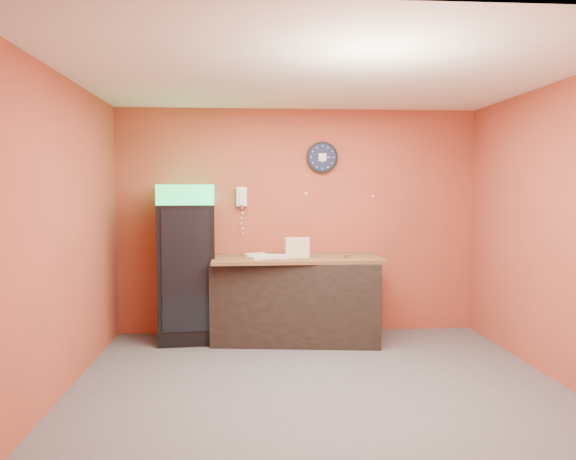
{
  "coord_description": "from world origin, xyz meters",
  "views": [
    {
      "loc": [
        -0.63,
        -5.02,
        1.78
      ],
      "look_at": [
        -0.23,
        0.6,
        1.39
      ],
      "focal_mm": 35.0,
      "sensor_mm": 36.0,
      "label": 1
    }
  ],
  "objects": [
    {
      "name": "floor",
      "position": [
        0.0,
        0.0,
        0.0
      ],
      "size": [
        4.5,
        4.5,
        0.0
      ],
      "primitive_type": "plane",
      "color": "#47474C",
      "rests_on": "ground"
    },
    {
      "name": "wall_clock",
      "position": [
        0.3,
        1.97,
        2.2
      ],
      "size": [
        0.39,
        0.06,
        0.39
      ],
      "color": "black",
      "rests_on": "back_wall"
    },
    {
      "name": "prep_counter",
      "position": [
        -0.06,
        1.57,
        0.48
      ],
      "size": [
        2.02,
        1.08,
        0.96
      ],
      "primitive_type": "cube",
      "rotation": [
        0.0,
        0.0,
        -0.12
      ],
      "color": "black",
      "rests_on": "floor"
    },
    {
      "name": "wrapped_sandwich_mid",
      "position": [
        -0.33,
        1.4,
        1.03
      ],
      "size": [
        0.33,
        0.17,
        0.04
      ],
      "primitive_type": "cube",
      "rotation": [
        0.0,
        0.0,
        -0.15
      ],
      "color": "silver",
      "rests_on": "butcher_paper"
    },
    {
      "name": "ceiling",
      "position": [
        0.0,
        0.0,
        2.8
      ],
      "size": [
        4.5,
        4.0,
        0.02
      ],
      "primitive_type": "cube",
      "color": "white",
      "rests_on": "back_wall"
    },
    {
      "name": "beverage_cooler",
      "position": [
        -1.36,
        1.61,
        0.91
      ],
      "size": [
        0.7,
        0.71,
        1.85
      ],
      "rotation": [
        0.0,
        0.0,
        0.08
      ],
      "color": "black",
      "rests_on": "floor"
    },
    {
      "name": "left_wall",
      "position": [
        -2.25,
        0.0,
        1.4
      ],
      "size": [
        0.02,
        4.0,
        2.8
      ],
      "primitive_type": "cube",
      "color": "#B04731",
      "rests_on": "floor"
    },
    {
      "name": "kitchen_tool",
      "position": [
        0.05,
        1.75,
        1.04
      ],
      "size": [
        0.06,
        0.06,
        0.06
      ],
      "primitive_type": "cylinder",
      "color": "silver",
      "rests_on": "butcher_paper"
    },
    {
      "name": "back_wall",
      "position": [
        0.0,
        2.0,
        1.4
      ],
      "size": [
        4.5,
        0.02,
        2.8
      ],
      "primitive_type": "cube",
      "color": "#B04731",
      "rests_on": "floor"
    },
    {
      "name": "right_wall",
      "position": [
        2.25,
        0.0,
        1.4
      ],
      "size": [
        0.02,
        4.0,
        2.8
      ],
      "primitive_type": "cube",
      "color": "#B04731",
      "rests_on": "floor"
    },
    {
      "name": "wrapped_sandwich_right",
      "position": [
        -0.55,
        1.66,
        1.02
      ],
      "size": [
        0.27,
        0.2,
        0.04
      ],
      "primitive_type": "cube",
      "rotation": [
        0.0,
        0.0,
        0.47
      ],
      "color": "silver",
      "rests_on": "butcher_paper"
    },
    {
      "name": "sub_roll_stack",
      "position": [
        -0.06,
        1.46,
        1.12
      ],
      "size": [
        0.29,
        0.12,
        0.24
      ],
      "rotation": [
        0.0,
        0.0,
        0.09
      ],
      "color": "beige",
      "rests_on": "butcher_paper"
    },
    {
      "name": "butcher_paper",
      "position": [
        -0.06,
        1.57,
        0.98
      ],
      "size": [
        2.0,
        0.99,
        0.04
      ],
      "primitive_type": "cube",
      "rotation": [
        0.0,
        0.0,
        0.03
      ],
      "color": "brown",
      "rests_on": "prep_counter"
    },
    {
      "name": "wall_phone",
      "position": [
        -0.71,
        1.95,
        1.71
      ],
      "size": [
        0.13,
        0.11,
        0.24
      ],
      "color": "white",
      "rests_on": "back_wall"
    },
    {
      "name": "wrapped_sandwich_left",
      "position": [
        -0.47,
        1.34,
        1.02
      ],
      "size": [
        0.29,
        0.24,
        0.04
      ],
      "primitive_type": "cube",
      "rotation": [
        0.0,
        0.0,
        0.57
      ],
      "color": "silver",
      "rests_on": "butcher_paper"
    }
  ]
}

